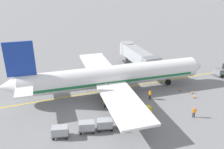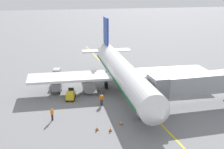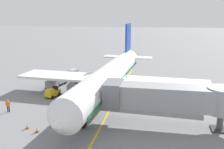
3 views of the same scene
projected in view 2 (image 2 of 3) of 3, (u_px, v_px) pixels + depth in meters
name	position (u px, v px, depth m)	size (l,w,h in m)	color
ground_plane	(129.00, 90.00, 49.19)	(400.00, 400.00, 0.00)	slate
gate_lead_in_line	(129.00, 90.00, 49.18)	(0.24, 80.00, 0.01)	gold
parked_airliner	(122.00, 72.00, 48.17)	(30.27, 37.34, 10.63)	white
jet_bridge	(199.00, 83.00, 41.67)	(14.75, 3.50, 4.98)	#93999E
baggage_tug_lead	(71.00, 95.00, 44.95)	(1.81, 2.72, 1.62)	gold
baggage_cart_front	(57.00, 87.00, 47.95)	(1.78, 2.98, 1.58)	#4C4C51
baggage_cart_second_in_train	(57.00, 81.00, 50.73)	(1.78, 2.98, 1.58)	#4C4C51
baggage_cart_third_in_train	(58.00, 77.00, 53.09)	(1.78, 2.98, 1.58)	#4C4C51
baggage_cart_tail_end	(57.00, 72.00, 56.43)	(1.78, 2.98, 1.58)	#4C4C51
ground_crew_wing_walker	(101.00, 99.00, 42.76)	(0.73, 0.29, 1.69)	#232328
ground_crew_loader	(52.00, 113.00, 37.78)	(0.49, 0.64, 1.69)	#232328
ground_crew_marshaller	(91.00, 82.00, 50.34)	(0.43, 0.67, 1.69)	#232328
safety_cone_nose_left	(110.00, 129.00, 35.11)	(0.36, 0.36, 0.59)	black
safety_cone_nose_right	(97.00, 128.00, 35.33)	(0.36, 0.36, 0.59)	black
safety_cone_wing_tip	(121.00, 122.00, 36.75)	(0.36, 0.36, 0.59)	black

